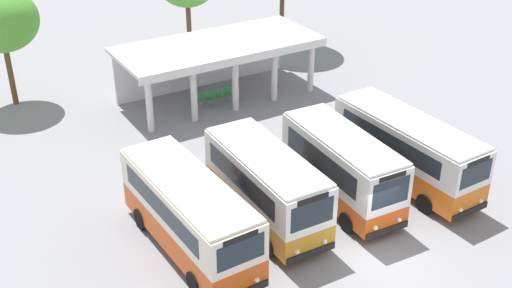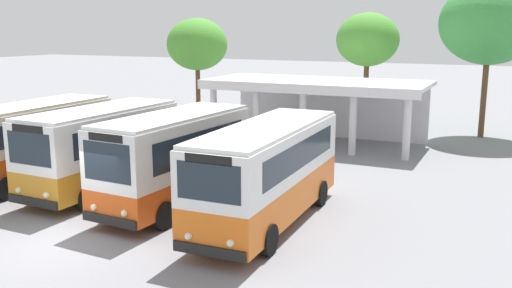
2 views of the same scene
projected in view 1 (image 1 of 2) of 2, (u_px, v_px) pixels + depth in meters
ground_plane at (387, 262)px, 24.85m from camera, size 180.00×180.00×0.00m
city_bus_nearest_orange at (189, 212)px, 24.76m from camera, size 2.59×7.77×3.13m
city_bus_second_in_row at (266, 185)px, 26.46m from camera, size 2.52×6.86×3.19m
city_bus_middle_cream at (342, 166)px, 27.72m from camera, size 2.54×6.73×3.25m
city_bus_fourth_amber at (407, 148)px, 29.23m from camera, size 2.48×7.90×3.16m
terminal_canopy at (214, 54)px, 37.53m from camera, size 11.65×5.04×3.40m
waiting_chair_end_by_column at (198, 99)px, 36.84m from camera, size 0.44×0.44×0.86m
waiting_chair_second_from_end at (209, 97)px, 37.07m from camera, size 0.44×0.44×0.86m
waiting_chair_middle_seat at (219, 95)px, 37.33m from camera, size 0.44×0.44×0.86m
waiting_chair_fourth_seat at (228, 93)px, 37.68m from camera, size 0.44×0.44×0.86m
roadside_tree_west_of_canopy at (0, 20)px, 35.23m from camera, size 4.18×4.18×6.79m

